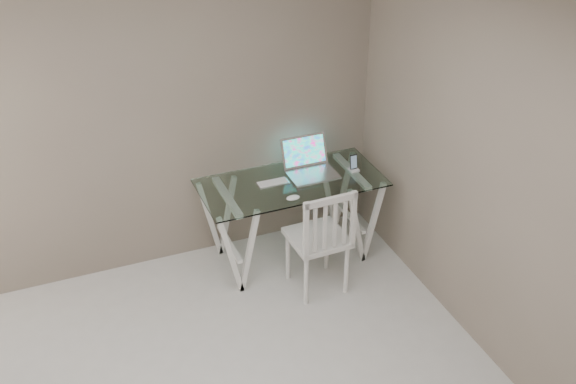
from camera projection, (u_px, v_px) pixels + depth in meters
name	position (u px, v px, depth m)	size (l,w,h in m)	color
room	(207.00, 231.00, 3.53)	(4.50, 4.52, 2.71)	#B9B7B2
desk	(291.00, 219.00, 6.06)	(1.50, 0.70, 0.75)	silver
chair	(322.00, 237.00, 5.59)	(0.45, 0.45, 0.96)	silver
laptop	(309.00, 165.00, 5.99)	(0.40, 0.37, 0.27)	silver
keyboard	(273.00, 183.00, 5.85)	(0.26, 0.11, 0.01)	silver
mouse	(293.00, 198.00, 5.63)	(0.11, 0.07, 0.04)	white
phone_dock	(354.00, 166.00, 6.02)	(0.08, 0.08, 0.14)	white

